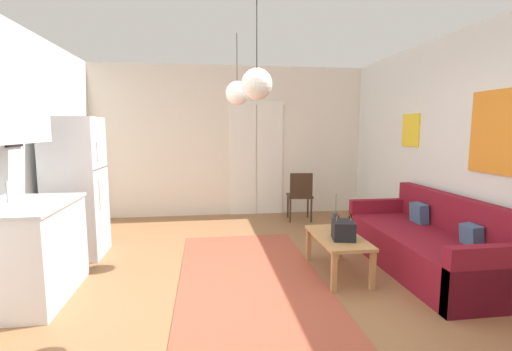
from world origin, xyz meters
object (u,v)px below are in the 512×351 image
at_px(couch, 430,246).
at_px(bamboo_vase, 335,221).
at_px(coffee_table, 338,241).
at_px(accent_chair, 300,194).
at_px(handbag, 343,230).
at_px(pendant_lamp_near, 257,84).
at_px(pendant_lamp_far, 237,93).
at_px(refrigerator, 76,188).

bearing_deg(couch, bamboo_vase, 165.90).
relative_size(couch, coffee_table, 2.22).
bearing_deg(coffee_table, accent_chair, 85.49).
relative_size(handbag, pendant_lamp_near, 0.33).
bearing_deg(bamboo_vase, couch, -14.10).
distance_m(pendant_lamp_near, pendant_lamp_far, 1.62).
height_order(coffee_table, pendant_lamp_near, pendant_lamp_near).
bearing_deg(bamboo_vase, coffee_table, -102.95).
relative_size(couch, pendant_lamp_near, 2.36).
xyz_separation_m(coffee_table, accent_chair, (0.18, 2.29, 0.11)).
bearing_deg(accent_chair, pendant_lamp_far, 57.72).
xyz_separation_m(bamboo_vase, refrigerator, (-3.06, 0.77, 0.34)).
height_order(handbag, refrigerator, refrigerator).
relative_size(couch, handbag, 7.07).
bearing_deg(handbag, couch, 5.18).
height_order(accent_chair, pendant_lamp_far, pendant_lamp_far).
bearing_deg(bamboo_vase, handbag, -96.82).
bearing_deg(pendant_lamp_near, bamboo_vase, 45.50).
bearing_deg(pendant_lamp_far, refrigerator, 173.17).
distance_m(refrigerator, pendant_lamp_far, 2.30).
bearing_deg(bamboo_vase, refrigerator, 165.86).
bearing_deg(coffee_table, pendant_lamp_near, -139.92).
bearing_deg(pendant_lamp_near, accent_chair, 69.19).
distance_m(bamboo_vase, pendant_lamp_near, 2.07).
relative_size(couch, pendant_lamp_far, 2.54).
bearing_deg(couch, coffee_table, 178.75).
relative_size(couch, bamboo_vase, 5.06).
bearing_deg(accent_chair, refrigerator, 28.04).
bearing_deg(refrigerator, handbag, -20.43).
distance_m(bamboo_vase, pendant_lamp_far, 1.91).
relative_size(accent_chair, pendant_lamp_far, 1.01).
height_order(bamboo_vase, accent_chair, same).
bearing_deg(bamboo_vase, pendant_lamp_near, -134.50).
relative_size(coffee_table, bamboo_vase, 2.27).
relative_size(bamboo_vase, refrigerator, 0.24).
xyz_separation_m(couch, pendant_lamp_far, (-2.10, 0.79, 1.74)).
height_order(couch, pendant_lamp_near, pendant_lamp_near).
relative_size(coffee_table, pendant_lamp_far, 1.14).
bearing_deg(couch, pendant_lamp_near, -158.33).
bearing_deg(pendant_lamp_near, pendant_lamp_far, 90.35).
distance_m(accent_chair, pendant_lamp_near, 3.66).
bearing_deg(refrigerator, couch, -14.13).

